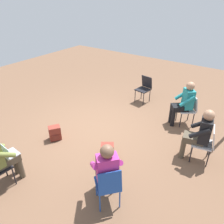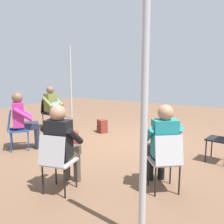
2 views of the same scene
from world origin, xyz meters
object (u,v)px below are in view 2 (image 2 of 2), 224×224
(chair_west, at_px, (49,111))
(backpack_near_laptop_user, at_px, (74,141))
(person_in_black, at_px, (62,142))
(backpack_by_empty_chair, at_px, (102,127))
(chair_southeast, at_px, (166,159))
(chair_southwest, at_px, (15,127))
(person_with_laptop, at_px, (53,105))
(person_in_magenta, at_px, (23,118))
(chair_east, at_px, (223,137))
(chair_south, at_px, (57,159))
(person_in_teal, at_px, (162,141))

(chair_west, bearing_deg, backpack_near_laptop_user, 62.22)
(person_in_black, distance_m, backpack_by_empty_chair, 3.36)
(chair_southeast, xyz_separation_m, chair_southwest, (-3.38, 0.24, 0.00))
(backpack_by_empty_chair, bearing_deg, chair_southwest, -109.80)
(chair_southeast, height_order, backpack_by_empty_chair, chair_southeast)
(chair_southeast, relative_size, backpack_by_empty_chair, 2.36)
(person_with_laptop, distance_m, person_in_magenta, 1.96)
(chair_southwest, distance_m, person_with_laptop, 2.04)
(chair_east, relative_size, backpack_by_empty_chair, 2.36)
(person_with_laptop, distance_m, backpack_near_laptop_user, 2.12)
(person_in_black, height_order, backpack_near_laptop_user, person_in_black)
(chair_southeast, height_order, backpack_near_laptop_user, chair_southeast)
(chair_southeast, bearing_deg, chair_west, 115.45)
(backpack_near_laptop_user, bearing_deg, chair_south, -57.52)
(chair_south, distance_m, chair_east, 3.03)
(chair_east, relative_size, chair_southwest, 1.00)
(backpack_near_laptop_user, bearing_deg, person_with_laptop, 145.13)
(chair_west, xyz_separation_m, person_with_laptop, (0.17, -0.01, 0.20))
(chair_west, height_order, person_in_teal, person_in_teal)
(chair_south, bearing_deg, person_in_magenta, 138.62)
(chair_southwest, distance_m, backpack_near_laptop_user, 1.27)
(person_in_teal, distance_m, backpack_near_laptop_user, 2.51)
(chair_south, bearing_deg, backpack_by_empty_chair, 100.52)
(chair_southeast, relative_size, person_in_black, 0.69)
(person_in_magenta, relative_size, backpack_near_laptop_user, 3.44)
(chair_west, relative_size, chair_east, 1.00)
(chair_southeast, xyz_separation_m, person_in_teal, (-0.10, 0.13, 0.20))
(person_with_laptop, xyz_separation_m, backpack_by_empty_chair, (1.50, 0.30, -0.53))
(chair_south, distance_m, backpack_near_laptop_user, 2.10)
(chair_east, xyz_separation_m, person_in_teal, (-0.66, -1.50, 0.20))
(person_in_black, relative_size, person_in_magenta, 1.00)
(person_with_laptop, bearing_deg, person_in_teal, 68.03)
(person_in_magenta, bearing_deg, chair_southwest, -90.00)
(chair_southwest, height_order, person_with_laptop, person_with_laptop)
(chair_southwest, bearing_deg, person_in_teal, 39.46)
(chair_southeast, bearing_deg, chair_southwest, 138.27)
(chair_southeast, xyz_separation_m, backpack_near_laptop_user, (-2.40, 0.98, -0.34))
(person_with_laptop, bearing_deg, chair_south, 48.62)
(person_with_laptop, bearing_deg, backpack_by_empty_chair, 106.19)
(chair_east, height_order, backpack_by_empty_chair, chair_east)
(backpack_by_empty_chair, bearing_deg, chair_east, -14.56)
(chair_southwest, height_order, backpack_near_laptop_user, chair_southwest)
(person_with_laptop, bearing_deg, person_in_magenta, 29.55)
(chair_south, bearing_deg, person_with_laptop, 122.36)
(person_in_teal, xyz_separation_m, backpack_near_laptop_user, (-2.30, 0.84, -0.54))
(person_in_teal, bearing_deg, person_with_laptop, 115.55)
(chair_southeast, distance_m, person_in_magenta, 3.30)
(person_with_laptop, bearing_deg, person_in_black, 49.92)
(chair_southeast, bearing_deg, chair_east, 33.67)
(chair_southeast, relative_size, chair_southwest, 1.00)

